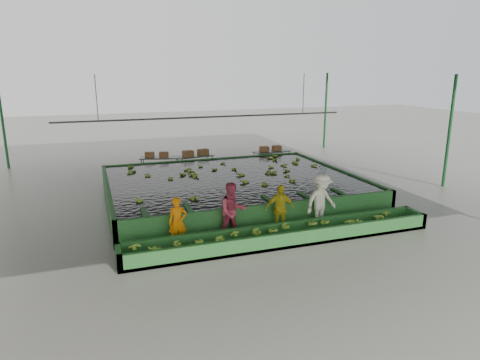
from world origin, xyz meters
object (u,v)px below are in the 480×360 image
object	(u,v)px
worker_c	(280,209)
packing_table_left	(160,166)
sorting_trough	(284,235)
worker_d	(321,201)
packing_table_right	(272,159)
box_stack_mid	(196,156)
flotation_tank	(232,187)
worker_b	(233,211)
worker_a	(178,222)
packing_table_mid	(195,164)
box_stack_right	(270,151)
box_stack_left	(157,157)

from	to	relation	value
worker_c	packing_table_left	distance (m)	9.75
sorting_trough	worker_d	world-z (taller)	worker_d
worker_d	packing_table_right	world-z (taller)	worker_d
box_stack_mid	worker_c	bearing A→B (deg)	-86.93
flotation_tank	packing_table_right	distance (m)	6.03
worker_d	worker_b	bearing A→B (deg)	167.33
sorting_trough	packing_table_right	world-z (taller)	packing_table_right
worker_d	flotation_tank	bearing A→B (deg)	99.07
worker_a	box_stack_mid	bearing A→B (deg)	75.33
packing_table_left	box_stack_mid	world-z (taller)	box_stack_mid
packing_table_mid	box_stack_mid	distance (m)	0.43
box_stack_mid	packing_table_mid	bearing A→B (deg)	131.19
worker_a	packing_table_right	bearing A→B (deg)	54.33
packing_table_mid	packing_table_right	distance (m)	4.19
packing_table_right	box_stack_right	xyz separation A→B (m)	(-0.06, 0.05, 0.46)
sorting_trough	worker_d	distance (m)	2.01
packing_table_left	packing_table_mid	xyz separation A→B (m)	(1.81, -0.03, -0.02)
worker_c	box_stack_right	xyz separation A→B (m)	(3.56, 9.02, 0.11)
flotation_tank	sorting_trough	xyz separation A→B (m)	(0.00, -5.10, -0.20)
worker_d	box_stack_mid	world-z (taller)	worker_d
sorting_trough	worker_a	size ratio (longest dim) A/B	6.54
box_stack_right	box_stack_left	bearing A→B (deg)	175.58
packing_table_left	box_stack_mid	distance (m)	1.90
packing_table_right	sorting_trough	bearing A→B (deg)	-111.36
worker_b	worker_c	distance (m)	1.61
box_stack_left	packing_table_mid	bearing A→B (deg)	-1.81
box_stack_left	worker_a	bearing A→B (deg)	-95.04
worker_a	worker_b	world-z (taller)	worker_b
worker_b	box_stack_mid	bearing A→B (deg)	80.87
worker_c	box_stack_mid	bearing A→B (deg)	107.90
packing_table_left	worker_c	bearing A→B (deg)	-76.02
packing_table_left	box_stack_right	world-z (taller)	box_stack_right
worker_c	packing_table_mid	size ratio (longest dim) A/B	0.87
sorting_trough	worker_b	world-z (taller)	worker_b
packing_table_mid	box_stack_left	world-z (taller)	box_stack_left
flotation_tank	packing_table_mid	world-z (taller)	flotation_tank
box_stack_left	worker_c	bearing A→B (deg)	-75.26
worker_c	worker_d	size ratio (longest dim) A/B	0.87
worker_a	packing_table_left	world-z (taller)	worker_a
worker_b	worker_d	bearing A→B (deg)	-2.42
worker_a	flotation_tank	bearing A→B (deg)	56.05
worker_a	packing_table_mid	world-z (taller)	worker_a
packing_table_left	packing_table_right	size ratio (longest dim) A/B	0.97
worker_a	box_stack_left	bearing A→B (deg)	87.07
packing_table_left	box_stack_left	distance (m)	0.47
box_stack_mid	sorting_trough	bearing A→B (deg)	-88.30
packing_table_mid	worker_d	bearing A→B (deg)	-77.70
packing_table_mid	box_stack_left	distance (m)	2.01
packing_table_left	sorting_trough	bearing A→B (deg)	-78.15
worker_d	box_stack_right	world-z (taller)	worker_d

